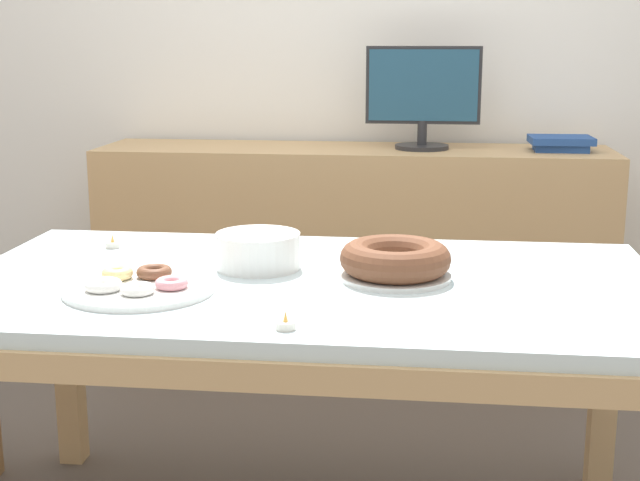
% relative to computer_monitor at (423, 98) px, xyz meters
% --- Properties ---
extents(wall_back, '(8.00, 0.10, 2.60)m').
position_rel_computer_monitor_xyz_m(wall_back, '(-0.26, 0.30, 0.23)').
color(wall_back, white).
rests_on(wall_back, ground).
extents(dining_table, '(1.71, 0.96, 0.72)m').
position_rel_computer_monitor_xyz_m(dining_table, '(-0.26, -1.32, -0.43)').
color(dining_table, silver).
rests_on(dining_table, ground).
extents(sideboard, '(1.93, 0.44, 0.88)m').
position_rel_computer_monitor_xyz_m(sideboard, '(-0.26, 0.00, -0.63)').
color(sideboard, tan).
rests_on(sideboard, ground).
extents(computer_monitor, '(0.42, 0.20, 0.38)m').
position_rel_computer_monitor_xyz_m(computer_monitor, '(0.00, 0.00, 0.00)').
color(computer_monitor, '#262628').
rests_on(computer_monitor, sideboard).
extents(book_stack, '(0.23, 0.18, 0.05)m').
position_rel_computer_monitor_xyz_m(book_stack, '(0.51, 0.00, -0.16)').
color(book_stack, '#23478C').
rests_on(book_stack, sideboard).
extents(cake_chocolate_round, '(0.27, 0.27, 0.09)m').
position_rel_computer_monitor_xyz_m(cake_chocolate_round, '(-0.05, -1.29, -0.30)').
color(cake_chocolate_round, white).
rests_on(cake_chocolate_round, dining_table).
extents(pastry_platter, '(0.34, 0.34, 0.04)m').
position_rel_computer_monitor_xyz_m(pastry_platter, '(-0.62, -1.47, -0.33)').
color(pastry_platter, white).
rests_on(pastry_platter, dining_table).
extents(plate_stack, '(0.21, 0.21, 0.09)m').
position_rel_computer_monitor_xyz_m(plate_stack, '(-0.39, -1.23, -0.30)').
color(plate_stack, white).
rests_on(plate_stack, dining_table).
extents(tealight_left_edge, '(0.04, 0.04, 0.04)m').
position_rel_computer_monitor_xyz_m(tealight_left_edge, '(-0.53, -1.02, -0.34)').
color(tealight_left_edge, silver).
rests_on(tealight_left_edge, dining_table).
extents(tealight_centre, '(0.04, 0.04, 0.04)m').
position_rel_computer_monitor_xyz_m(tealight_centre, '(-0.25, -1.70, -0.34)').
color(tealight_centre, silver).
rests_on(tealight_centre, dining_table).
extents(tealight_near_front, '(0.04, 0.04, 0.04)m').
position_rel_computer_monitor_xyz_m(tealight_near_front, '(-0.83, -1.06, -0.34)').
color(tealight_near_front, silver).
rests_on(tealight_near_front, dining_table).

